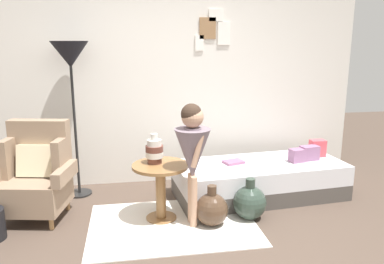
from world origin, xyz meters
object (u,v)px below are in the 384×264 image
object	(u,v)px
demijohn_far	(250,202)
floor_lamp	(70,61)
vase_striped	(154,151)
demijohn_near	(212,209)
armchair	(36,175)
person_child	(192,149)
book_on_daybed	(234,162)
side_table	(161,181)
daybed	(259,180)

from	to	relation	value
demijohn_far	floor_lamp	bearing A→B (deg)	151.92
vase_striped	demijohn_near	distance (m)	0.79
armchair	vase_striped	xyz separation A→B (m)	(1.18, -0.23, 0.26)
vase_striped	demijohn_near	world-z (taller)	vase_striped
demijohn_far	vase_striped	bearing A→B (deg)	168.61
armchair	person_child	size ratio (longest dim) A/B	0.81
vase_striped	demijohn_far	bearing A→B (deg)	-11.39
vase_striped	demijohn_near	size ratio (longest dim) A/B	0.73
book_on_daybed	person_child	bearing A→B (deg)	-132.99
floor_lamp	person_child	size ratio (longest dim) A/B	1.46
armchair	floor_lamp	bearing A→B (deg)	56.92
floor_lamp	demijohn_near	distance (m)	2.18
side_table	person_child	bearing A→B (deg)	-31.31
armchair	demijohn_near	world-z (taller)	armchair
person_child	demijohn_far	distance (m)	0.84
armchair	daybed	xyz separation A→B (m)	(2.39, 0.12, -0.24)
daybed	demijohn_near	distance (m)	0.93
book_on_daybed	side_table	bearing A→B (deg)	-152.90
demijohn_far	daybed	bearing A→B (deg)	61.70
daybed	vase_striped	bearing A→B (deg)	-163.92
person_child	book_on_daybed	xyz separation A→B (m)	(0.58, 0.62, -0.36)
armchair	book_on_daybed	xyz separation A→B (m)	(2.09, 0.16, -0.02)
armchair	demijohn_far	size ratio (longest dim) A/B	2.30
armchair	side_table	distance (m)	1.26
person_child	book_on_daybed	size ratio (longest dim) A/B	5.43
book_on_daybed	demijohn_near	size ratio (longest dim) A/B	0.54
side_table	demijohn_near	size ratio (longest dim) A/B	1.42
person_child	demijohn_far	world-z (taller)	person_child
side_table	person_child	world-z (taller)	person_child
vase_striped	person_child	size ratio (longest dim) A/B	0.25
floor_lamp	demijohn_far	world-z (taller)	floor_lamp
daybed	book_on_daybed	xyz separation A→B (m)	(-0.30, 0.04, 0.22)
floor_lamp	book_on_daybed	bearing A→B (deg)	-11.79
armchair	demijohn_near	xyz separation A→B (m)	(1.70, -0.50, -0.27)
side_table	demijohn_near	world-z (taller)	side_table
side_table	vase_striped	distance (m)	0.30
person_child	floor_lamp	bearing A→B (deg)	140.06
demijohn_far	demijohn_near	bearing A→B (deg)	-169.05
book_on_daybed	demijohn_far	world-z (taller)	book_on_daybed
demijohn_near	demijohn_far	distance (m)	0.41
book_on_daybed	demijohn_near	distance (m)	0.80
demijohn_near	book_on_daybed	bearing A→B (deg)	58.98
armchair	person_child	xyz separation A→B (m)	(1.52, -0.46, 0.33)
vase_striped	demijohn_far	distance (m)	1.08
vase_striped	book_on_daybed	xyz separation A→B (m)	(0.92, 0.39, -0.28)
book_on_daybed	demijohn_far	size ratio (longest dim) A/B	0.52
floor_lamp	demijohn_far	xyz separation A→B (m)	(1.76, -0.94, -1.36)
floor_lamp	book_on_daybed	world-z (taller)	floor_lamp
side_table	book_on_daybed	world-z (taller)	side_table
demijohn_far	person_child	bearing A→B (deg)	-175.87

